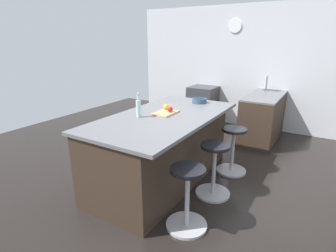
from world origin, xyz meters
The scene contains 13 objects.
ground_plane centered at (0.00, 0.00, 0.00)m, with size 8.16×8.16×0.00m, color black.
interior_partition_left centered at (-3.14, 0.00, 1.31)m, with size 0.15×5.05×2.62m.
sink_cabinet centered at (-2.79, 0.71, 0.45)m, with size 2.24×0.60×1.17m.
oven_range centered at (-2.79, -0.76, 0.43)m, with size 0.60×0.61×0.86m.
kitchen_island centered at (0.02, -0.11, 0.48)m, with size 2.30×1.19×0.95m.
stool_by_window centered at (-0.71, 0.66, 0.32)m, with size 0.44×0.44×0.69m.
stool_middle centered at (0.02, 0.66, 0.32)m, with size 0.44×0.44×0.69m.
stool_near_camera centered at (0.74, 0.66, 0.32)m, with size 0.44×0.44×0.69m.
cutting_board centered at (-0.05, -0.10, 0.96)m, with size 0.36×0.24×0.02m, color tan.
apple_yellow centered at (-0.19, -0.17, 1.01)m, with size 0.08×0.08×0.08m, color gold.
apple_red centered at (-0.09, -0.05, 1.01)m, with size 0.07×0.07×0.07m, color red.
water_bottle centered at (0.27, -0.30, 1.08)m, with size 0.06×0.06×0.31m.
fruit_bowl centered at (-0.88, 0.02, 0.99)m, with size 0.23×0.23×0.07m.
Camera 1 is at (2.86, 1.72, 1.89)m, focal length 28.34 mm.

